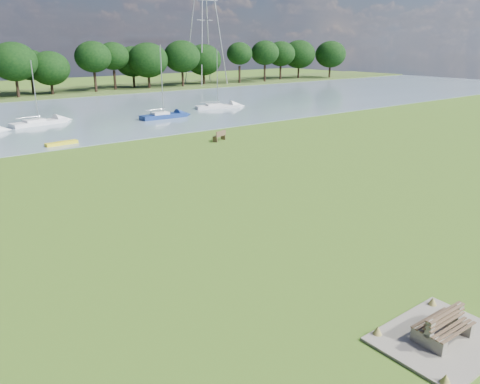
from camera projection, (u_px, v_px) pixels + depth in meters
ground at (204, 218)px, 25.76m from camera, size 220.00×220.00×0.00m
river at (16, 121)px, 57.46m from camera, size 220.00×40.00×0.10m
concrete_pad at (441, 339)px, 15.18m from camera, size 4.20×3.20×0.10m
bench_pair at (443, 326)px, 15.03m from camera, size 1.96×1.18×1.04m
riverbank_bench at (220, 136)px, 45.53m from camera, size 1.73×1.09×1.03m
kayak at (62, 143)px, 43.72m from camera, size 3.03×0.99×0.30m
tree_line at (26, 63)px, 80.14m from camera, size 158.28×8.08×9.78m
sailboat_1 at (163, 114)px, 58.76m from camera, size 6.02×1.73×8.86m
sailboat_2 at (38, 121)px, 54.17m from camera, size 6.54×2.95×7.25m
sailboat_5 at (217, 105)px, 67.73m from camera, size 6.60×3.51×8.24m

